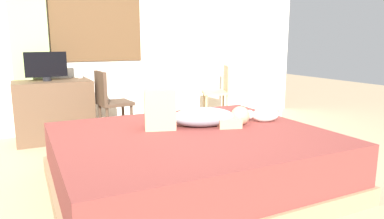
# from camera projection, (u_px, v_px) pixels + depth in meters

# --- Properties ---
(ground_plane) EXTENTS (16.00, 16.00, 0.00)m
(ground_plane) POSITION_uv_depth(u_px,v_px,m) (185.00, 194.00, 2.82)
(ground_plane) COLOR tan
(back_wall_with_window) EXTENTS (6.40, 0.14, 2.90)m
(back_wall_with_window) POSITION_uv_depth(u_px,v_px,m) (105.00, 24.00, 4.81)
(back_wall_with_window) COLOR silver
(back_wall_with_window) RESTS_ON ground
(bed) EXTENTS (2.21, 1.89, 0.47)m
(bed) POSITION_uv_depth(u_px,v_px,m) (192.00, 160.00, 2.93)
(bed) COLOR #997A56
(bed) RESTS_ON ground
(person_lying) EXTENTS (0.93, 0.49, 0.34)m
(person_lying) POSITION_uv_depth(u_px,v_px,m) (192.00, 114.00, 3.06)
(person_lying) COLOR #8C939E
(person_lying) RESTS_ON bed
(cat) EXTENTS (0.35, 0.18, 0.21)m
(cat) POSITION_uv_depth(u_px,v_px,m) (264.00, 115.00, 3.26)
(cat) COLOR silver
(cat) RESTS_ON bed
(desk) EXTENTS (0.90, 0.56, 0.74)m
(desk) POSITION_uv_depth(u_px,v_px,m) (54.00, 111.00, 4.33)
(desk) COLOR brown
(desk) RESTS_ON ground
(tv_monitor) EXTENTS (0.48, 0.10, 0.35)m
(tv_monitor) POSITION_uv_depth(u_px,v_px,m) (46.00, 66.00, 4.20)
(tv_monitor) COLOR black
(tv_monitor) RESTS_ON desk
(cup) EXTENTS (0.06, 0.06, 0.08)m
(cup) POSITION_uv_depth(u_px,v_px,m) (80.00, 75.00, 4.61)
(cup) COLOR white
(cup) RESTS_ON desk
(chair_by_desk) EXTENTS (0.41, 0.41, 0.86)m
(chair_by_desk) POSITION_uv_depth(u_px,v_px,m) (109.00, 100.00, 4.29)
(chair_by_desk) COLOR #4C3828
(chair_by_desk) RESTS_ON ground
(chair_spare) EXTENTS (0.49, 0.49, 0.86)m
(chair_spare) POSITION_uv_depth(u_px,v_px,m) (220.00, 89.00, 5.24)
(chair_spare) COLOR tan
(chair_spare) RESTS_ON ground
(curtain_left) EXTENTS (0.44, 0.06, 2.58)m
(curtain_left) POSITION_uv_depth(u_px,v_px,m) (29.00, 35.00, 4.31)
(curtain_left) COLOR #ADCC75
(curtain_left) RESTS_ON ground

